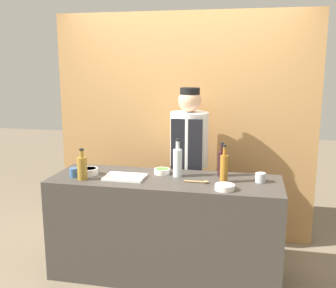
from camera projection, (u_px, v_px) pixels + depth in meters
The scene contains 15 objects.
ground_plane at pixel (165, 273), 3.58m from camera, with size 14.00×14.00×0.00m, color #756651.
cabinet_wall at pixel (184, 127), 4.26m from camera, with size 2.77×0.18×2.40m.
counter at pixel (165, 227), 3.49m from camera, with size 2.00×0.65×0.90m.
sauce_bowl_purple at pixel (89, 171), 3.51m from camera, with size 0.16×0.16×0.06m.
sauce_bowl_red at pixel (225, 187), 3.09m from camera, with size 0.16×0.16×0.04m.
sauce_bowl_green at pixel (162, 171), 3.54m from camera, with size 0.14×0.14×0.05m.
cutting_board at pixel (125, 177), 3.41m from camera, with size 0.35×0.24×0.02m.
bottle_wine at pixel (222, 163), 3.46m from camera, with size 0.07×0.07×0.30m.
bottle_clear at pixel (178, 162), 3.44m from camera, with size 0.08×0.08×0.34m.
bottle_vinegar at pixel (82, 168), 3.35m from camera, with size 0.09×0.09×0.27m.
bottle_amber at pixel (224, 168), 3.27m from camera, with size 0.07×0.07×0.32m.
cup_blue at pixel (74, 172), 3.45m from camera, with size 0.08×0.08×0.08m.
cup_steel at pixel (260, 178), 3.29m from camera, with size 0.09×0.09×0.08m.
wooden_spoon at pixel (199, 182), 3.28m from camera, with size 0.21×0.04×0.02m.
chef_center at pixel (189, 164), 3.93m from camera, with size 0.38×0.38×1.65m.
Camera 1 is at (0.70, -3.19, 1.88)m, focal length 42.00 mm.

